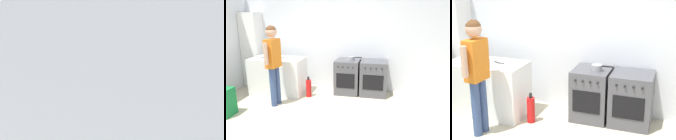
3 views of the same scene
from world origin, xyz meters
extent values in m
plane|color=beige|center=(0.00, 0.00, 0.00)|extent=(8.00, 8.00, 0.00)
cube|color=silver|center=(0.00, 1.95, 1.30)|extent=(6.00, 0.10, 2.60)
cube|color=white|center=(-1.35, 1.20, 0.45)|extent=(1.30, 0.70, 0.90)
cube|color=#4C4C51|center=(0.35, 1.58, 0.42)|extent=(0.59, 0.60, 0.85)
cube|color=black|center=(0.35, 1.27, 0.40)|extent=(0.44, 0.01, 0.36)
cylinder|color=black|center=(0.22, 1.46, 0.85)|extent=(0.19, 0.19, 0.01)
cylinder|color=black|center=(0.48, 1.46, 0.85)|extent=(0.19, 0.19, 0.01)
cylinder|color=black|center=(0.22, 1.70, 0.85)|extent=(0.19, 0.19, 0.01)
cylinder|color=black|center=(0.48, 1.70, 0.85)|extent=(0.19, 0.19, 0.01)
cylinder|color=black|center=(0.17, 1.26, 0.74)|extent=(0.04, 0.02, 0.04)
cylinder|color=black|center=(0.29, 1.26, 0.74)|extent=(0.04, 0.02, 0.04)
cylinder|color=black|center=(0.41, 1.26, 0.74)|extent=(0.04, 0.02, 0.04)
cylinder|color=black|center=(0.53, 1.26, 0.74)|extent=(0.04, 0.02, 0.04)
cube|color=#4C4C51|center=(1.00, 1.58, 0.42)|extent=(0.64, 0.60, 0.85)
cube|color=black|center=(1.00, 1.27, 0.40)|extent=(0.48, 0.01, 0.36)
cylinder|color=black|center=(0.86, 1.46, 0.85)|extent=(0.20, 0.20, 0.01)
cylinder|color=black|center=(1.15, 1.46, 0.85)|extent=(0.20, 0.20, 0.01)
cylinder|color=black|center=(0.86, 1.70, 0.85)|extent=(0.20, 0.20, 0.01)
cylinder|color=black|center=(1.15, 1.70, 0.85)|extent=(0.20, 0.20, 0.01)
cylinder|color=black|center=(0.81, 1.26, 0.74)|extent=(0.04, 0.02, 0.04)
cylinder|color=black|center=(0.94, 1.26, 0.74)|extent=(0.04, 0.02, 0.04)
cylinder|color=black|center=(1.07, 1.26, 0.74)|extent=(0.04, 0.02, 0.04)
cylinder|color=black|center=(1.20, 1.26, 0.74)|extent=(0.04, 0.02, 0.04)
cylinder|color=gray|center=(0.44, 1.53, 0.90)|extent=(0.17, 0.17, 0.10)
cylinder|color=black|center=(0.62, 1.53, 0.94)|extent=(0.18, 0.02, 0.02)
cube|color=silver|center=(-1.43, 0.97, 0.90)|extent=(0.23, 0.15, 0.01)
cube|color=black|center=(-1.28, 1.06, 0.91)|extent=(0.11, 0.08, 0.01)
cube|color=silver|center=(-1.32, 1.33, 0.90)|extent=(0.19, 0.13, 0.01)
cube|color=black|center=(-1.19, 1.25, 0.91)|extent=(0.11, 0.08, 0.01)
cube|color=silver|center=(-1.84, 1.20, 0.90)|extent=(0.14, 0.04, 0.01)
cube|color=black|center=(-1.71, 1.19, 0.91)|extent=(0.11, 0.03, 0.01)
cube|color=silver|center=(-1.26, 1.19, 0.90)|extent=(0.22, 0.08, 0.01)
cube|color=black|center=(-1.10, 1.23, 0.91)|extent=(0.11, 0.05, 0.01)
cylinder|color=#384C7A|center=(-1.08, 0.43, 0.43)|extent=(0.13, 0.13, 0.85)
cylinder|color=#384C7A|center=(-1.07, 0.58, 0.43)|extent=(0.13, 0.13, 0.85)
cube|color=orange|center=(-1.08, 0.50, 1.16)|extent=(0.23, 0.36, 0.60)
cylinder|color=tan|center=(-1.10, 0.27, 1.19)|extent=(0.09, 0.09, 0.44)
cylinder|color=tan|center=(-1.05, 0.74, 1.19)|extent=(0.09, 0.09, 0.44)
sphere|color=tan|center=(-1.08, 0.50, 1.60)|extent=(0.23, 0.23, 0.23)
sphere|color=brown|center=(-1.08, 0.50, 1.62)|extent=(0.22, 0.22, 0.22)
cylinder|color=red|center=(-0.52, 1.10, 0.21)|extent=(0.13, 0.13, 0.42)
cylinder|color=black|center=(-0.52, 1.10, 0.46)|extent=(0.05, 0.05, 0.08)
camera|label=1|loc=(-3.12, -0.76, 2.65)|focal=35.00mm
camera|label=2|loc=(1.21, -3.64, 1.99)|focal=35.00mm
camera|label=3|loc=(1.70, -3.49, 2.50)|focal=55.00mm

